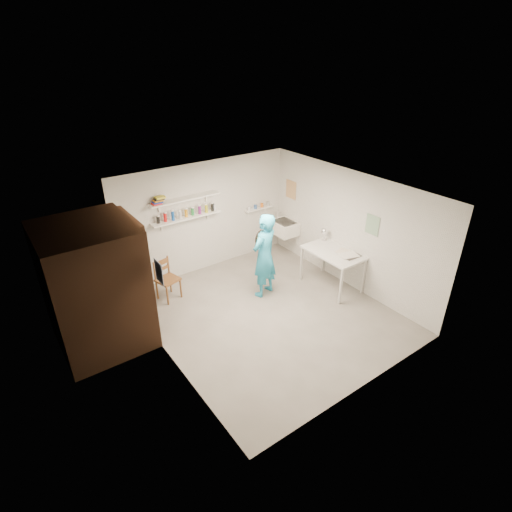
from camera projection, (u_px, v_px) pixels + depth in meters
floor at (268, 314)px, 7.50m from camera, size 4.00×4.50×0.02m
ceiling at (271, 190)px, 6.37m from camera, size 4.00×4.50×0.02m
wall_back at (205, 217)px, 8.56m from camera, size 4.00×0.02×2.40m
wall_front at (372, 322)px, 5.31m from camera, size 4.00×0.02×2.40m
wall_left at (162, 294)px, 5.90m from camera, size 0.02×4.50×2.40m
wall_right at (349, 230)px, 7.97m from camera, size 0.02×4.50×2.40m
doorway_recess at (138, 276)px, 6.75m from camera, size 0.02×0.90×2.00m
corridor_box at (95, 287)px, 6.36m from camera, size 1.40×1.50×2.10m
door_lintel at (130, 218)px, 6.27m from camera, size 0.06×1.05×0.10m
door_jamb_near at (151, 289)px, 6.41m from camera, size 0.06×0.10×2.00m
door_jamb_far at (129, 264)px, 7.12m from camera, size 0.06×0.10×2.00m
shelf_lower at (187, 218)px, 8.13m from camera, size 1.50×0.22×0.03m
shelf_upper at (185, 199)px, 7.95m from camera, size 1.50×0.22×0.03m
ledge_shelf at (259, 208)px, 9.22m from camera, size 0.70×0.14×0.03m
poster_left at (159, 272)px, 5.78m from camera, size 0.01×0.28×0.36m
poster_right_a at (291, 190)px, 9.09m from camera, size 0.01×0.34×0.42m
poster_right_b at (372, 225)px, 7.42m from camera, size 0.01×0.30×0.38m
belfast_sink at (284, 228)px, 9.29m from camera, size 0.48×0.60×0.30m
man at (264, 256)px, 7.71m from camera, size 0.72×0.58×1.72m
wall_clock at (261, 238)px, 7.76m from camera, size 0.31×0.12×0.31m
wooden_chair at (168, 280)px, 7.76m from camera, size 0.48×0.46×0.85m
work_table at (332, 269)px, 8.17m from camera, size 0.73×1.21×0.81m
desk_lamp at (325, 231)px, 8.33m from camera, size 0.15×0.15×0.15m
spray_cans at (186, 213)px, 8.09m from camera, size 1.31×0.06×0.17m
book_stack at (158, 201)px, 7.62m from camera, size 0.26×0.14×0.14m
ledge_pots at (259, 206)px, 9.20m from camera, size 0.48×0.07×0.09m
papers at (334, 251)px, 7.97m from camera, size 0.30×0.22×0.02m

